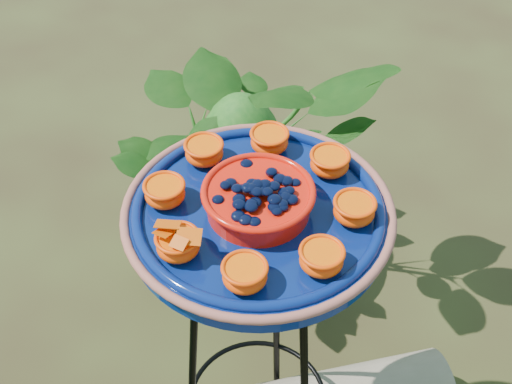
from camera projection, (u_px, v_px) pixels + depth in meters
The scene contains 3 objects.
tripod_stand at pixel (258, 342), 1.47m from camera, with size 0.40×0.40×0.88m.
feeder_dish at pixel (258, 211), 1.20m from camera, with size 0.57×0.57×0.10m.
shrub_back_left at pixel (241, 158), 2.06m from camera, with size 0.76×0.66×0.84m, color #185115.
Camera 1 is at (0.41, -0.60, 1.77)m, focal length 50.00 mm.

